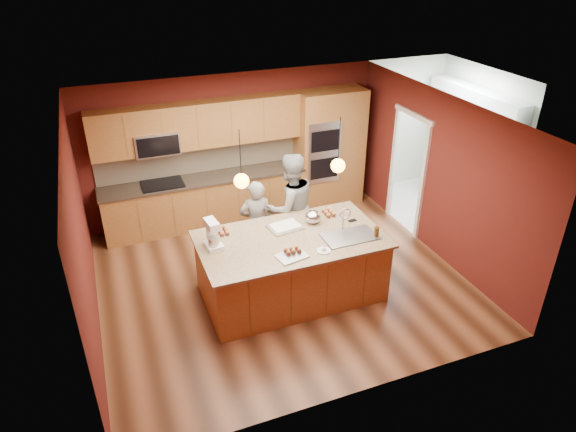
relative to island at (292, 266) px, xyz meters
name	(u,v)px	position (x,y,z in m)	size (l,w,h in m)	color
floor	(280,279)	(-0.03, 0.42, -0.50)	(5.50, 5.50, 0.00)	#452615
ceiling	(279,114)	(-0.03, 0.42, 2.20)	(5.50, 5.50, 0.00)	silver
wall_back	(233,146)	(-0.03, 2.92, 0.85)	(5.50, 5.50, 0.00)	#521813
wall_front	(362,303)	(-0.03, -2.08, 0.85)	(5.50, 5.50, 0.00)	#521813
wall_left	(81,238)	(-2.78, 0.42, 0.85)	(5.00, 5.00, 0.00)	#521813
wall_right	(437,175)	(2.72, 0.42, 0.85)	(5.00, 5.00, 0.00)	#521813
cabinet_run	(202,175)	(-0.71, 2.66, 0.48)	(3.74, 0.64, 2.30)	brown
oven_column	(329,149)	(1.81, 2.61, 0.65)	(1.30, 0.62, 2.30)	brown
doorway_trim	(407,174)	(2.70, 1.22, 0.55)	(0.08, 1.11, 2.20)	white
laundry_room	(475,109)	(4.32, 1.62, 1.45)	(2.60, 2.70, 2.70)	beige
pendant_left	(241,181)	(-0.71, 0.00, 1.50)	(0.20, 0.20, 0.80)	black
pendant_right	(338,165)	(0.68, 0.00, 1.50)	(0.20, 0.20, 0.80)	black
island	(292,266)	(0.00, 0.00, 0.00)	(2.67, 1.49, 1.36)	brown
person_left	(256,223)	(-0.22, 1.00, 0.24)	(0.54, 0.35, 1.48)	black
person_right	(290,207)	(0.36, 1.00, 0.42)	(0.90, 0.70, 1.84)	gray
stand_mixer	(213,236)	(-1.11, 0.18, 0.66)	(0.25, 0.33, 0.42)	white
sheet_cake	(285,227)	(0.01, 0.31, 0.50)	(0.53, 0.42, 0.05)	silver
cooling_rack	(292,256)	(-0.19, -0.45, 0.49)	(0.40, 0.29, 0.02)	#ADAFB4
mixing_bowl	(313,217)	(0.46, 0.31, 0.58)	(0.24, 0.24, 0.21)	silver
plate	(324,251)	(0.28, -0.48, 0.49)	(0.19, 0.19, 0.01)	white
tumbler	(376,232)	(1.15, -0.39, 0.55)	(0.07, 0.07, 0.15)	#35210A
phone	(352,221)	(1.04, 0.14, 0.49)	(0.13, 0.07, 0.01)	black
cupcakes_left	(220,231)	(-0.93, 0.50, 0.52)	(0.26, 0.26, 0.08)	#C16F3E
cupcakes_rack	(293,250)	(-0.14, -0.38, 0.53)	(0.24, 0.16, 0.07)	#C16F3E
cupcakes_right	(329,212)	(0.79, 0.46, 0.52)	(0.17, 0.26, 0.08)	#C16F3E
washer	(468,185)	(4.20, 1.30, 0.04)	(0.68, 0.70, 1.09)	white
dryer	(446,174)	(4.14, 1.92, 0.02)	(0.65, 0.67, 1.05)	white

